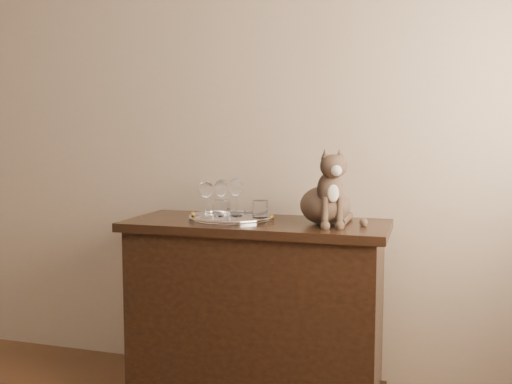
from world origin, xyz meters
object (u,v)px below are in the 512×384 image
Objects in this scene: wine_glass_a at (221,197)px; tumbler_c at (260,209)px; wine_glass_b at (236,197)px; tumbler_b at (221,210)px; cat at (325,186)px; wine_glass_c at (206,199)px; tray at (232,219)px; sideboard at (256,311)px.

wine_glass_a is 2.12× the size of tumbler_c.
tumbler_b is at bearing -95.78° from wine_glass_b.
cat reaches higher than wine_glass_a.
tray is at bearing 11.49° from wine_glass_c.
wine_glass_b reaches higher than wine_glass_c.
wine_glass_a reaches higher than sideboard.
cat reaches higher than tumbler_b.
tray is at bearing 170.82° from sideboard.
wine_glass_c is 1.90× the size of tumbler_b.
wine_glass_a is (-0.08, 0.07, 0.09)m from tray.
tumbler_c is at bearing 42.92° from tumbler_b.
wine_glass_b is at bearing -6.08° from wine_glass_a.
sideboard is 0.48m from tumbler_c.
cat is (0.32, 0.00, 0.59)m from sideboard.
tumbler_b reaches higher than tumbler_c.
wine_glass_c is 2.17× the size of tumbler_c.
wine_glass_a is 0.10m from wine_glass_c.
wine_glass_c reaches higher than wine_glass_a.
wine_glass_b reaches higher than tumbler_c.
tumbler_b is 0.27× the size of cat.
wine_glass_b reaches higher than wine_glass_a.
tray is at bearing 153.11° from cat.
tumbler_c is (0.00, 0.06, 0.47)m from sideboard.
wine_glass_b is (0.00, 0.06, 0.09)m from tray.
tray is 0.47m from cat.
wine_glass_c is at bearing -166.26° from tumbler_c.
wine_glass_c is 0.57m from cat.
tumbler_b is 1.14× the size of tumbler_c.
cat reaches higher than sideboard.
wine_glass_b is at bearing 88.75° from tray.
wine_glass_b is at bearing 36.67° from wine_glass_c.
wine_glass_a is 0.98× the size of wine_glass_c.
tumbler_c is (0.14, 0.13, -0.01)m from tumbler_b.
sideboard is at bearing 0.76° from wine_glass_c.
wine_glass_a is at bearing 173.92° from wine_glass_b.
wine_glass_b is 2.22× the size of tumbler_c.
wine_glass_c reaches higher than tray.
wine_glass_c is 0.52× the size of cat.
wine_glass_b reaches higher than tray.
wine_glass_c is at bearing -179.24° from sideboard.
tumbler_b is (-0.02, -0.10, 0.05)m from tray.
tumbler_c reaches higher than tray.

